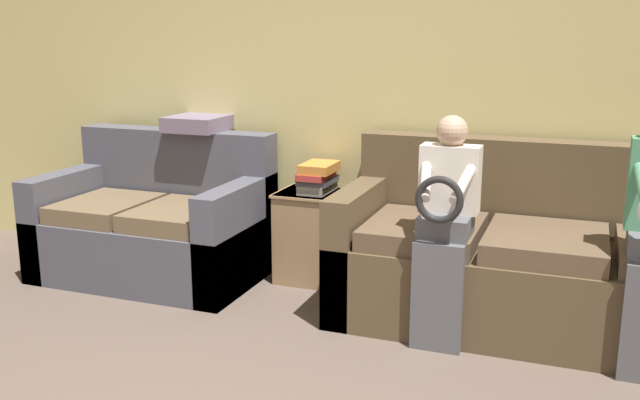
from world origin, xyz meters
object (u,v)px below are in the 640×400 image
at_px(couch_side, 156,227).
at_px(throw_pillow, 197,123).
at_px(side_shelf, 318,236).
at_px(book_stack, 318,177).
at_px(couch_main, 546,265).
at_px(child_left_seated, 445,221).

distance_m(couch_side, throw_pillow, 0.75).
relative_size(side_shelf, book_stack, 1.86).
distance_m(couch_main, throw_pillow, 2.42).
relative_size(book_stack, throw_pillow, 0.86).
relative_size(couch_main, couch_side, 1.59).
height_order(side_shelf, book_stack, book_stack).
relative_size(child_left_seated, throw_pillow, 3.20).
xyz_separation_m(side_shelf, book_stack, (-0.01, 0.00, 0.39)).
relative_size(couch_main, child_left_seated, 1.92).
bearing_deg(book_stack, throw_pillow, 177.74).
height_order(couch_side, book_stack, couch_side).
height_order(book_stack, throw_pillow, throw_pillow).
xyz_separation_m(couch_main, child_left_seated, (-0.49, -0.40, 0.30)).
xyz_separation_m(couch_main, couch_side, (-2.49, -0.02, -0.02)).
xyz_separation_m(couch_side, throw_pillow, (0.17, 0.30, 0.66)).
distance_m(couch_main, child_left_seated, 0.70).
height_order(couch_main, side_shelf, couch_main).
bearing_deg(couch_side, couch_main, 0.36).
xyz_separation_m(side_shelf, throw_pillow, (-0.89, 0.04, 0.69)).
relative_size(side_shelf, throw_pillow, 1.60).
relative_size(couch_main, throw_pillow, 6.13).
bearing_deg(couch_side, book_stack, 13.95).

